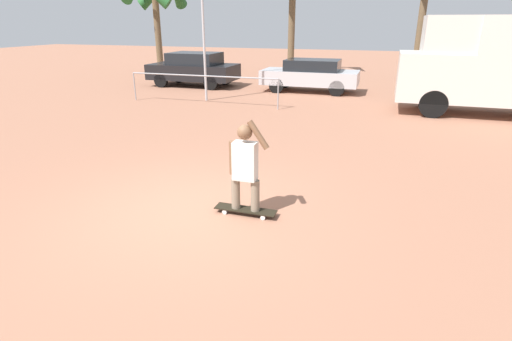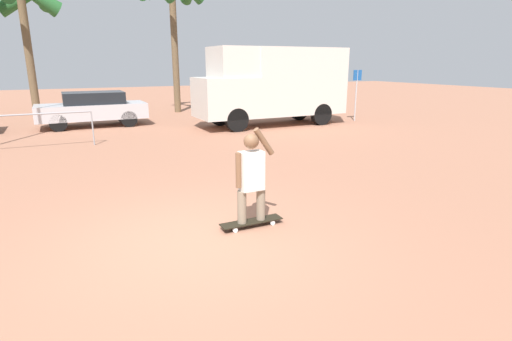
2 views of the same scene
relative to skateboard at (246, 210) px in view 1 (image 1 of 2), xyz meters
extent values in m
plane|color=#A36B51|center=(-0.98, -0.14, -0.08)|extent=(80.00, 80.00, 0.00)
cube|color=black|center=(0.00, 0.00, 0.01)|extent=(1.00, 0.24, 0.02)
cylinder|color=white|center=(-0.32, -0.10, -0.04)|extent=(0.08, 0.03, 0.08)
cylinder|color=white|center=(-0.32, 0.10, -0.04)|extent=(0.08, 0.03, 0.08)
cylinder|color=white|center=(0.32, -0.10, -0.04)|extent=(0.08, 0.03, 0.08)
cylinder|color=white|center=(0.32, 0.10, -0.04)|extent=(0.08, 0.03, 0.08)
cylinder|color=gray|center=(-0.16, 0.00, 0.27)|extent=(0.14, 0.14, 0.51)
cylinder|color=gray|center=(0.16, 0.00, 0.27)|extent=(0.14, 0.14, 0.51)
cube|color=silver|center=(0.00, 0.00, 0.83)|extent=(0.36, 0.22, 0.60)
sphere|color=brown|center=(0.00, 0.00, 1.28)|extent=(0.23, 0.23, 0.23)
cylinder|color=brown|center=(-0.21, 0.00, 0.86)|extent=(0.09, 0.09, 0.53)
cylinder|color=brown|center=(0.21, 0.00, 1.26)|extent=(0.35, 0.09, 0.44)
cylinder|color=black|center=(3.42, 8.35, 0.36)|extent=(0.88, 0.28, 0.88)
cylinder|color=black|center=(3.42, 10.08, 0.36)|extent=(0.88, 0.28, 0.88)
cube|color=silver|center=(3.33, 9.22, 1.12)|extent=(2.15, 2.00, 1.52)
cube|color=black|center=(2.90, 9.22, 1.42)|extent=(0.04, 1.70, 0.76)
cube|color=silver|center=(3.65, 9.22, 2.44)|extent=(1.51, 1.84, 1.13)
cylinder|color=black|center=(-2.56, 11.35, 0.24)|extent=(0.64, 0.22, 0.64)
cylinder|color=black|center=(-2.56, 12.84, 0.24)|extent=(0.64, 0.22, 0.64)
cylinder|color=black|center=(0.01, 11.35, 0.24)|extent=(0.64, 0.22, 0.64)
cylinder|color=black|center=(0.01, 12.84, 0.24)|extent=(0.64, 0.22, 0.64)
cube|color=#BCBCC1|center=(-1.28, 12.10, 0.54)|extent=(4.13, 1.71, 0.59)
cube|color=black|center=(-1.17, 12.10, 1.07)|extent=(2.27, 1.51, 0.46)
cylinder|color=black|center=(-8.10, 11.19, 0.24)|extent=(0.64, 0.22, 0.64)
cylinder|color=black|center=(-8.10, 12.91, 0.24)|extent=(0.64, 0.22, 0.64)
cylinder|color=black|center=(-5.57, 11.19, 0.24)|extent=(0.64, 0.22, 0.64)
cylinder|color=black|center=(-5.57, 12.91, 0.24)|extent=(0.64, 0.22, 0.64)
cube|color=black|center=(-6.83, 12.05, 0.59)|extent=(4.09, 1.94, 0.69)
cube|color=black|center=(-6.73, 12.05, 1.20)|extent=(2.25, 1.71, 0.53)
cylinder|color=brown|center=(3.15, 15.42, 3.09)|extent=(0.33, 0.33, 6.34)
cylinder|color=brown|center=(-3.46, 17.70, 2.91)|extent=(0.37, 0.37, 5.97)
cylinder|color=brown|center=(-10.53, 15.29, 2.35)|extent=(0.35, 0.35, 4.84)
cylinder|color=#99999E|center=(-4.49, 8.00, 0.97)|extent=(5.76, 0.05, 0.05)
cylinder|color=#99999E|center=(-7.37, 8.00, 0.45)|extent=(0.04, 0.04, 1.05)
cylinder|color=#99999E|center=(-1.61, 8.00, 0.45)|extent=(0.04, 0.04, 1.05)
camera|label=1|loc=(1.93, -5.43, 2.84)|focal=28.00mm
camera|label=2|loc=(-2.52, -5.24, 2.40)|focal=28.00mm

